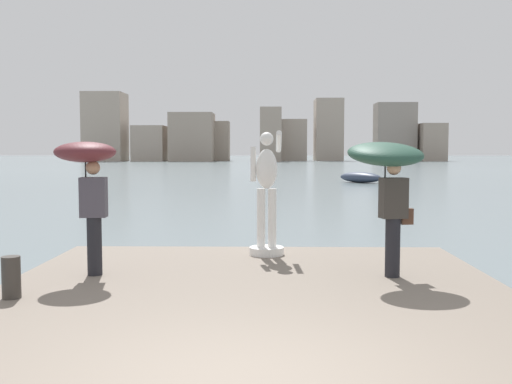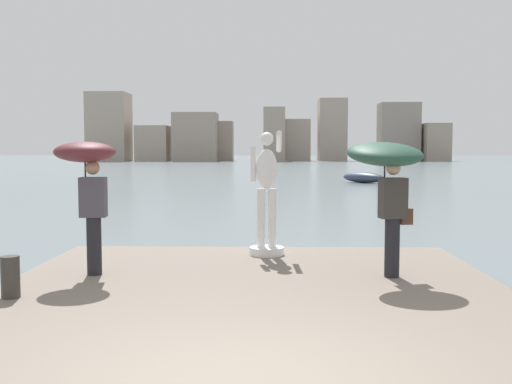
# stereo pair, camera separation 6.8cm
# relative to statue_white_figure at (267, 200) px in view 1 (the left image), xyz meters

# --- Properties ---
(ground_plane) EXTENTS (400.00, 400.00, 0.00)m
(ground_plane) POSITION_rel_statue_white_figure_xyz_m (-0.19, 34.04, -1.39)
(ground_plane) COLOR slate
(pier) EXTENTS (7.09, 9.82, 0.40)m
(pier) POSITION_rel_statue_white_figure_xyz_m (-0.19, -4.05, -1.19)
(pier) COLOR slate
(pier) RESTS_ON ground
(statue_white_figure) EXTENTS (0.62, 0.87, 2.24)m
(statue_white_figure) POSITION_rel_statue_white_figure_xyz_m (0.00, 0.00, 0.00)
(statue_white_figure) COLOR white
(statue_white_figure) RESTS_ON pier
(onlooker_left) EXTENTS (0.96, 0.96, 2.02)m
(onlooker_left) POSITION_rel_statue_white_figure_xyz_m (-2.68, -1.75, 0.59)
(onlooker_left) COLOR black
(onlooker_left) RESTS_ON pier
(onlooker_right) EXTENTS (1.30, 1.33, 2.08)m
(onlooker_right) POSITION_rel_statue_white_figure_xyz_m (1.78, -1.80, 0.64)
(onlooker_right) COLOR black
(onlooker_right) RESTS_ON pier
(mooring_bollard) EXTENTS (0.23, 0.23, 0.54)m
(mooring_bollard) POSITION_rel_statue_white_figure_xyz_m (-3.25, -3.18, -0.72)
(mooring_bollard) COLOR #38332D
(mooring_bollard) RESTS_ON pier
(boat_mid) EXTENTS (3.24, 3.45, 0.74)m
(boat_mid) POSITION_rel_statue_white_figure_xyz_m (6.49, 30.53, -1.02)
(boat_mid) COLOR #2D384C
(boat_mid) RESTS_ON ground
(distant_skyline) EXTENTS (73.85, 15.17, 13.95)m
(distant_skyline) POSITION_rel_statue_white_figure_xyz_m (-3.83, 111.44, 4.13)
(distant_skyline) COLOR #A89989
(distant_skyline) RESTS_ON ground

